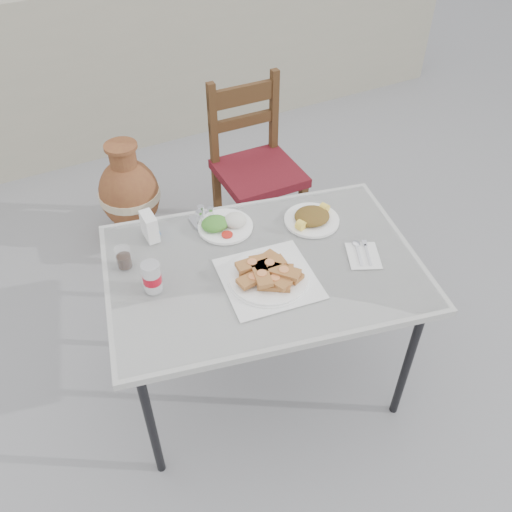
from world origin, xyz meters
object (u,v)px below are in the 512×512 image
pide_plate (269,273)px  salad_rice_plate (225,224)px  cafe_table (263,274)px  salad_chopped_plate (312,218)px  terracotta_urn (130,194)px  cola_glass (124,259)px  condiment_caddy (204,217)px  chair (255,167)px  napkin_holder (150,226)px  soda_can (152,277)px

pide_plate → salad_rice_plate: size_ratio=1.66×
cafe_table → salad_chopped_plate: size_ratio=5.81×
pide_plate → terracotta_urn: (-0.17, 1.46, -0.50)m
pide_plate → salad_chopped_plate: (0.34, 0.23, -0.01)m
cafe_table → cola_glass: 0.57m
salad_chopped_plate → condiment_caddy: condiment_caddy is taller
salad_rice_plate → condiment_caddy: condiment_caddy is taller
salad_rice_plate → cola_glass: bearing=-175.8°
cola_glass → chair: chair is taller
napkin_holder → terracotta_urn: (0.15, 1.00, -0.53)m
cafe_table → chair: chair is taller
cafe_table → salad_chopped_plate: salad_chopped_plate is taller
napkin_holder → condiment_caddy: 0.25m
napkin_holder → terracotta_urn: bearing=80.9°
salad_rice_plate → terracotta_urn: 1.21m
cafe_table → soda_can: bearing=170.8°
cafe_table → pide_plate: size_ratio=3.54×
soda_can → cola_glass: bearing=108.1°
napkin_holder → chair: size_ratio=0.12×
salad_rice_plate → napkin_holder: napkin_holder is taller
cafe_table → pide_plate: bearing=-104.6°
salad_chopped_plate → soda_can: size_ratio=1.89×
soda_can → condiment_caddy: bearing=41.1°
condiment_caddy → salad_rice_plate: bearing=-53.2°
soda_can → terracotta_urn: (0.25, 1.30, -0.53)m
cafe_table → napkin_holder: 0.52m
pide_plate → chair: (0.50, 1.07, -0.28)m
napkin_holder → soda_can: bearing=-108.3°
condiment_caddy → chair: bearing=46.7°
cola_glass → napkin_holder: (0.15, 0.12, 0.02)m
napkin_holder → condiment_caddy: bearing=-1.6°
cafe_table → cola_glass: size_ratio=15.63×
pide_plate → cola_glass: size_ratio=4.42×
soda_can → pide_plate: bearing=-20.4°
terracotta_urn → napkin_holder: bearing=-98.5°
terracotta_urn → soda_can: bearing=-100.7°
napkin_holder → cafe_table: bearing=-47.6°
cafe_table → salad_chopped_plate: bearing=24.3°
pide_plate → terracotta_urn: pide_plate is taller
salad_rice_plate → terracotta_urn: salad_rice_plate is taller
chair → cola_glass: bearing=-141.5°
napkin_holder → pide_plate: bearing=-55.2°
pide_plate → cola_glass: bearing=145.1°
cafe_table → cola_glass: (-0.50, 0.25, 0.09)m
cafe_table → napkin_holder: bearing=133.0°
cafe_table → pide_plate: pide_plate is taller
soda_can → cola_glass: (-0.06, 0.18, -0.03)m
cafe_table → terracotta_urn: bearing=98.1°
cafe_table → soda_can: size_ratio=10.98×
pide_plate → soda_can: (-0.42, 0.16, 0.03)m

